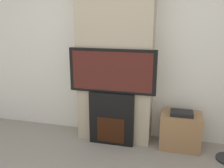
{
  "coord_description": "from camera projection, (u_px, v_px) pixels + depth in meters",
  "views": [
    {
      "loc": [
        0.79,
        -1.4,
        1.71
      ],
      "look_at": [
        0.0,
        1.66,
        0.85
      ],
      "focal_mm": 40.0,
      "sensor_mm": 36.0,
      "label": 1
    }
  ],
  "objects": [
    {
      "name": "wall_back",
      "position": [
        119.0,
        43.0,
        3.49
      ],
      "size": [
        6.0,
        0.06,
        2.7
      ],
      "color": "silver",
      "rests_on": "ground_plane"
    },
    {
      "name": "chimney_breast",
      "position": [
        115.0,
        44.0,
        3.3
      ],
      "size": [
        1.02,
        0.34,
        2.7
      ],
      "color": "tan",
      "rests_on": "ground_plane"
    },
    {
      "name": "fireplace",
      "position": [
        112.0,
        118.0,
        3.4
      ],
      "size": [
        0.61,
        0.15,
        0.73
      ],
      "color": "black",
      "rests_on": "ground_plane"
    },
    {
      "name": "television",
      "position": [
        112.0,
        71.0,
        3.22
      ],
      "size": [
        1.15,
        0.07,
        0.58
      ],
      "color": "black",
      "rests_on": "fireplace"
    },
    {
      "name": "media_stand",
      "position": [
        180.0,
        130.0,
        3.32
      ],
      "size": [
        0.52,
        0.37,
        0.53
      ],
      "color": "#997047",
      "rests_on": "ground_plane"
    }
  ]
}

